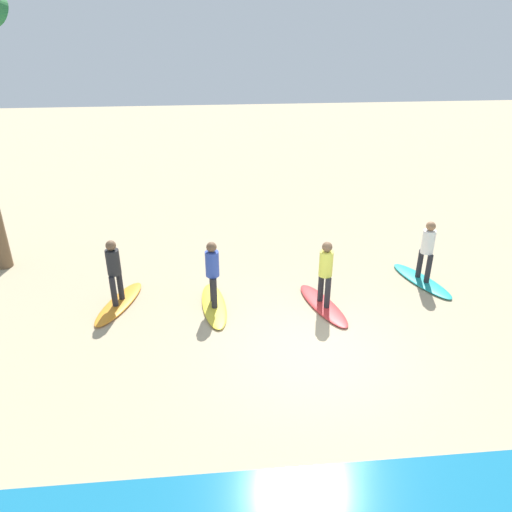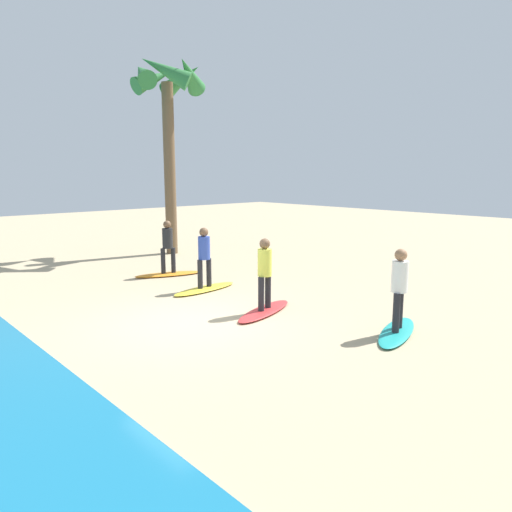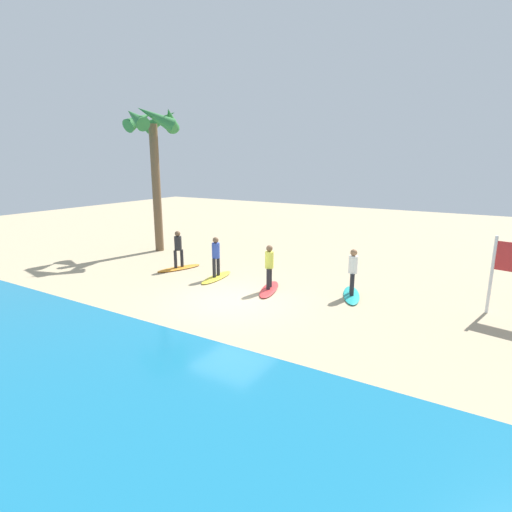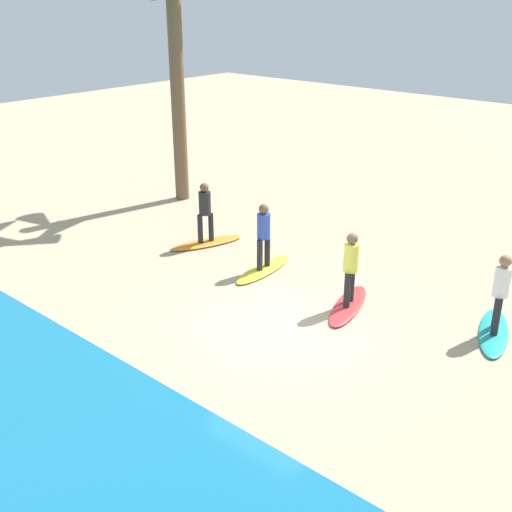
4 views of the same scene
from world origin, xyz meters
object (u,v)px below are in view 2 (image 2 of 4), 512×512
(surfer_teal, at_px, (399,284))
(surfboard_orange, at_px, (169,274))
(surfer_red, at_px, (265,269))
(surfer_yellow, at_px, (204,253))
(surfboard_yellow, at_px, (205,289))
(surfboard_teal, at_px, (397,332))
(surfer_orange, at_px, (168,243))
(surfboard_red, at_px, (265,311))
(palm_tree, at_px, (167,97))

(surfer_teal, relative_size, surfboard_orange, 0.78)
(surfer_red, distance_m, surfer_yellow, 2.65)
(surfboard_yellow, height_order, surfboard_orange, same)
(surfer_red, distance_m, surfboard_yellow, 2.83)
(surfboard_teal, xyz_separation_m, surfboard_yellow, (5.49, 0.70, 0.00))
(surfboard_orange, xyz_separation_m, surfer_orange, (-0.00, 0.00, 0.99))
(surfer_teal, bearing_deg, surfboard_red, 18.29)
(surfboard_teal, bearing_deg, surfer_orange, -107.25)
(surfboard_yellow, bearing_deg, surfer_teal, 91.80)
(surfer_teal, distance_m, surfer_orange, 7.81)
(surfer_red, relative_size, surfer_yellow, 1.00)
(surfer_orange, bearing_deg, surfboard_red, 173.73)
(surfer_teal, xyz_separation_m, surfer_orange, (7.80, 0.40, 0.00))
(surfboard_yellow, bearing_deg, surfer_yellow, -5.47)
(surfer_yellow, distance_m, surfboard_orange, 2.53)
(surfer_teal, height_order, surfer_red, same)
(surfboard_red, relative_size, surfer_red, 1.28)
(surfer_red, bearing_deg, palm_tree, -19.07)
(surfboard_teal, bearing_deg, surfer_red, -91.91)
(surfer_teal, xyz_separation_m, surfboard_yellow, (5.49, 0.70, -0.99))
(surfboard_yellow, bearing_deg, surfer_orange, -102.86)
(surfboard_yellow, relative_size, surfboard_orange, 1.00)
(surfer_red, bearing_deg, surfer_yellow, -5.27)
(surfer_yellow, bearing_deg, palm_tree, -24.73)
(surfboard_yellow, xyz_separation_m, surfer_yellow, (0.00, 0.00, 0.99))
(surfer_red, xyz_separation_m, surfboard_orange, (4.94, -0.54, -0.99))
(surfer_red, height_order, surfer_yellow, same)
(surfboard_red, relative_size, surfer_yellow, 1.28)
(palm_tree, bearing_deg, surfer_red, 160.93)
(surfer_teal, distance_m, surfboard_yellow, 5.62)
(surfboard_red, distance_m, surfboard_yellow, 2.65)
(surfer_teal, relative_size, surfer_yellow, 1.00)
(surfboard_orange, distance_m, palm_tree, 7.31)
(surfer_orange, bearing_deg, surfer_teal, -177.06)
(surfer_teal, distance_m, surfboard_orange, 7.87)
(surfboard_teal, distance_m, surfer_teal, 0.99)
(surfboard_orange, distance_m, surfer_orange, 0.99)
(surfer_yellow, bearing_deg, surfer_orange, -7.40)
(surfboard_teal, bearing_deg, surfer_teal, -20.20)
(surfer_teal, bearing_deg, surfer_red, 18.29)
(surfboard_teal, relative_size, surfboard_orange, 1.00)
(surfboard_yellow, bearing_deg, surfboard_teal, 91.80)
(palm_tree, bearing_deg, surfboard_teal, 170.08)
(surfer_yellow, xyz_separation_m, surfboard_orange, (2.31, -0.30, -0.99))
(surfboard_teal, relative_size, surfboard_red, 1.00)
(surfer_orange, relative_size, palm_tree, 0.22)
(surfer_teal, relative_size, surfer_red, 1.00)
(surfboard_teal, xyz_separation_m, surfer_yellow, (5.49, 0.70, 0.99))
(surfboard_yellow, height_order, surfer_yellow, surfer_yellow)
(surfer_yellow, xyz_separation_m, surfer_orange, (2.31, -0.30, 0.00))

